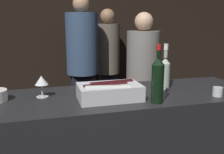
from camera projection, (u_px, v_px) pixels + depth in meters
name	position (u px, v px, depth m)	size (l,w,h in m)	color
wall_back_chalkboard	(73.00, 30.00, 3.81)	(6.40, 0.06, 2.80)	black
ice_bin_with_bottles	(109.00, 91.00, 1.62)	(0.40, 0.25, 0.11)	silver
wine_glass	(42.00, 81.00, 1.65)	(0.09, 0.09, 0.15)	silver
candle_votive	(218.00, 92.00, 1.69)	(0.07, 0.07, 0.06)	silver
red_wine_bottle_burgundy	(158.00, 79.00, 1.53)	(0.08, 0.08, 0.36)	black
white_wine_bottle	(165.00, 71.00, 1.86)	(0.07, 0.07, 0.34)	#9EA899
person_in_hoodie	(142.00, 76.00, 2.95)	(0.38, 0.38, 1.63)	black
person_blond_tee	(83.00, 61.00, 3.24)	(0.41, 0.41, 1.85)	black
person_grey_polo	(108.00, 61.00, 3.68)	(0.35, 0.35, 1.71)	black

